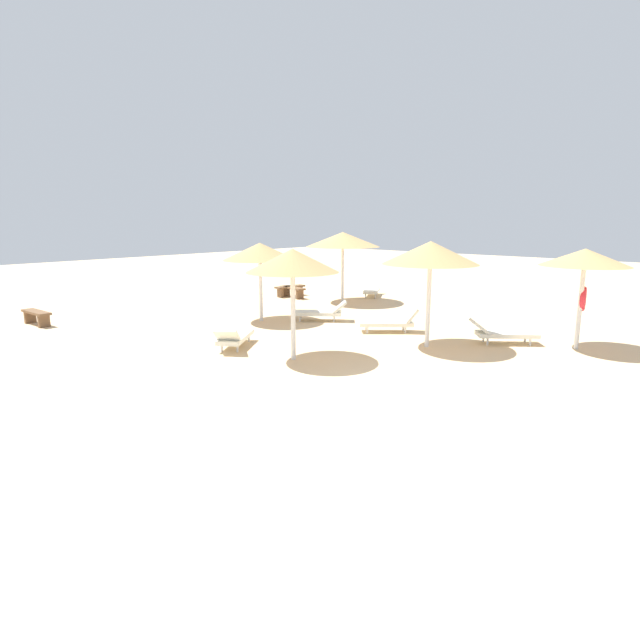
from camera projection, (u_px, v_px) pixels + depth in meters
ground_plane at (430, 397)px, 10.34m from camera, size 80.00×80.00×0.00m
parasol_0 at (585, 259)px, 13.68m from camera, size 2.31×2.31×2.78m
parasol_1 at (260, 252)px, 17.58m from camera, size 2.58×2.58×2.74m
parasol_2 at (431, 253)px, 13.88m from camera, size 2.64×2.64×2.96m
parasol_3 at (343, 240)px, 21.65m from camera, size 3.15×3.15×3.00m
parasol_4 at (293, 261)px, 12.62m from camera, size 2.34×2.34×2.84m
lounger_0 at (502, 333)px, 14.69m from camera, size 1.68×1.88×0.70m
lounger_1 at (321, 312)px, 17.99m from camera, size 1.68×1.87×0.72m
lounger_2 at (390, 322)px, 16.21m from camera, size 1.70×1.81×0.80m
lounger_3 at (372, 289)px, 23.80m from camera, size 1.92×1.51×0.78m
lounger_4 at (234, 337)px, 14.22m from camera, size 1.91×1.60×0.73m
bench_0 at (293, 290)px, 23.27m from camera, size 0.67×1.55×0.49m
bench_1 at (36, 315)px, 17.25m from camera, size 0.46×1.52×0.49m
bench_2 at (290, 289)px, 23.68m from camera, size 1.54×0.64×0.49m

